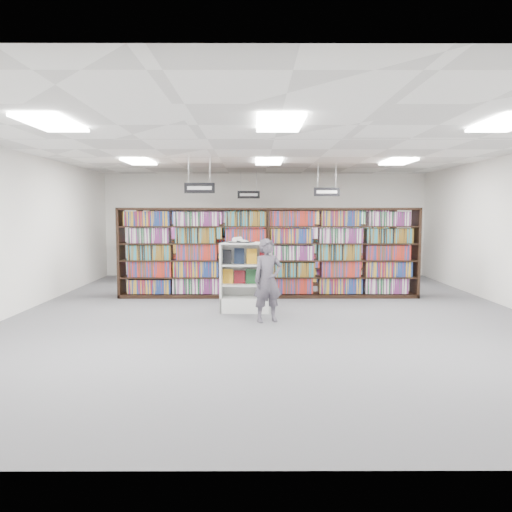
{
  "coord_description": "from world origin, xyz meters",
  "views": [
    {
      "loc": [
        -0.33,
        -9.69,
        1.99
      ],
      "look_at": [
        -0.3,
        0.5,
        1.1
      ],
      "focal_mm": 35.0,
      "sensor_mm": 36.0,
      "label": 1
    }
  ],
  "objects_px": {
    "bookshelf_row_near": "(268,253)",
    "shopper": "(268,280)",
    "open_book": "(238,241)",
    "endcap_display": "(245,288)"
  },
  "relations": [
    {
      "from": "bookshelf_row_near",
      "to": "shopper",
      "type": "relative_size",
      "value": 4.61
    },
    {
      "from": "bookshelf_row_near",
      "to": "shopper",
      "type": "bearing_deg",
      "value": -91.86
    },
    {
      "from": "bookshelf_row_near",
      "to": "shopper",
      "type": "distance_m",
      "value": 2.72
    },
    {
      "from": "endcap_display",
      "to": "shopper",
      "type": "distance_m",
      "value": 1.08
    },
    {
      "from": "shopper",
      "to": "endcap_display",
      "type": "bearing_deg",
      "value": 93.84
    },
    {
      "from": "open_book",
      "to": "shopper",
      "type": "relative_size",
      "value": 0.44
    },
    {
      "from": "open_book",
      "to": "shopper",
      "type": "distance_m",
      "value": 1.28
    },
    {
      "from": "open_book",
      "to": "endcap_display",
      "type": "bearing_deg",
      "value": 30.87
    },
    {
      "from": "open_book",
      "to": "shopper",
      "type": "height_order",
      "value": "shopper"
    },
    {
      "from": "shopper",
      "to": "bookshelf_row_near",
      "type": "bearing_deg",
      "value": 68.05
    }
  ]
}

